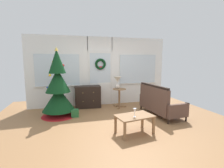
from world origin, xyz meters
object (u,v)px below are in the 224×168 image
Objects in this scene: settee_sofa at (159,103)px; wine_glass at (135,111)px; side_table at (119,94)px; coffee_table at (135,118)px; christmas_tree at (58,90)px; table_lamp at (117,81)px; dresser_cabinet at (88,97)px; gift_box at (75,113)px.

settee_sofa is 1.69m from wine_glass.
coffee_table is (-0.32, -2.16, -0.12)m from side_table.
side_table is at bearing 11.08° from christmas_tree.
settee_sofa is 1.76× the size of coffee_table.
wine_glass is (-0.30, -2.29, -0.40)m from table_lamp.
wine_glass is (0.73, -2.56, 0.18)m from dresser_cabinet.
dresser_cabinet is 1.09m from gift_box.
settee_sofa is (2.97, -0.74, -0.43)m from christmas_tree.
dresser_cabinet is 1.34× the size of side_table.
table_lamp is (-0.97, 1.18, 0.59)m from settee_sofa.
table_lamp is at bearing 146.31° from side_table.
coffee_table is (-0.26, -2.20, -0.61)m from table_lamp.
wine_glass is at bearing -73.98° from dresser_cabinet.
table_lamp reaches higher than gift_box.
christmas_tree reaches higher than settee_sofa.
coffee_table is (-1.23, -1.02, -0.01)m from settee_sofa.
side_table is (2.06, 0.40, -0.32)m from christmas_tree.
side_table is at bearing 81.04° from wine_glass.
settee_sofa reaches higher than coffee_table.
gift_box is at bearing -158.81° from side_table.
settee_sofa is (2.00, -1.45, -0.01)m from dresser_cabinet.
christmas_tree is 1.27m from dresser_cabinet.
table_lamp is at bearing 23.21° from gift_box.
side_table is 0.75× the size of coffee_table.
dresser_cabinet reaches higher than coffee_table.
side_table is 1.76m from gift_box.
settee_sofa is at bearing -11.75° from gift_box.
dresser_cabinet is 1.14m from side_table.
christmas_tree reaches higher than coffee_table.
christmas_tree is 2.27× the size of coffee_table.
christmas_tree is 3.09m from settee_sofa.
dresser_cabinet is 2.47m from settee_sofa.
dresser_cabinet is at bearing 106.02° from wine_glass.
wine_glass is (1.71, -1.85, -0.23)m from christmas_tree.
christmas_tree is 2.26× the size of dresser_cabinet.
side_table is (-0.91, 1.14, 0.11)m from settee_sofa.
wine_glass is at bearing -47.30° from christmas_tree.
table_lamp is (2.00, 0.44, 0.17)m from christmas_tree.
side_table is at bearing 81.60° from coffee_table.
christmas_tree is 10.66× the size of wine_glass.
settee_sofa reaches higher than wine_glass.
dresser_cabinet is (0.97, 0.71, -0.41)m from christmas_tree.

